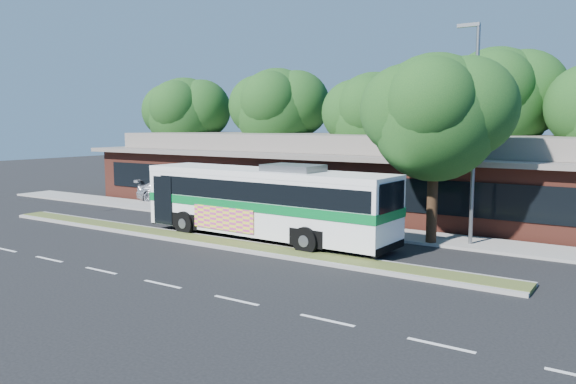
% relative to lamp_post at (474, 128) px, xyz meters
% --- Properties ---
extents(ground, '(120.00, 120.00, 0.00)m').
position_rel_lamp_post_xyz_m(ground, '(-9.56, -6.00, -4.90)').
color(ground, black).
rests_on(ground, ground).
extents(median_strip, '(26.00, 1.10, 0.15)m').
position_rel_lamp_post_xyz_m(median_strip, '(-9.56, -5.40, -4.83)').
color(median_strip, '#405524').
rests_on(median_strip, ground).
extents(sidewalk, '(44.00, 2.60, 0.12)m').
position_rel_lamp_post_xyz_m(sidewalk, '(-9.56, 0.40, -4.84)').
color(sidewalk, gray).
rests_on(sidewalk, ground).
extents(parking_lot, '(14.00, 12.00, 0.01)m').
position_rel_lamp_post_xyz_m(parking_lot, '(-27.56, 4.00, -4.90)').
color(parking_lot, black).
rests_on(parking_lot, ground).
extents(plaza_building, '(33.20, 11.20, 4.45)m').
position_rel_lamp_post_xyz_m(plaza_building, '(-9.56, 6.99, -2.77)').
color(plaza_building, maroon).
rests_on(plaza_building, ground).
extents(lamp_post, '(0.93, 0.18, 9.07)m').
position_rel_lamp_post_xyz_m(lamp_post, '(0.00, 0.00, 0.00)').
color(lamp_post, slate).
rests_on(lamp_post, ground).
extents(tree_bg_a, '(6.47, 5.80, 8.63)m').
position_rel_lamp_post_xyz_m(tree_bg_a, '(-24.15, 9.14, 0.97)').
color(tree_bg_a, black).
rests_on(tree_bg_a, ground).
extents(tree_bg_b, '(6.69, 6.00, 9.00)m').
position_rel_lamp_post_xyz_m(tree_bg_b, '(-16.13, 10.14, 1.24)').
color(tree_bg_b, black).
rests_on(tree_bg_b, ground).
extents(tree_bg_c, '(6.24, 5.60, 8.26)m').
position_rel_lamp_post_xyz_m(tree_bg_c, '(-8.16, 9.13, 0.69)').
color(tree_bg_c, black).
rests_on(tree_bg_c, ground).
extents(tree_bg_d, '(6.91, 6.20, 9.37)m').
position_rel_lamp_post_xyz_m(tree_bg_d, '(-1.12, 10.15, 1.52)').
color(tree_bg_d, black).
rests_on(tree_bg_d, ground).
extents(transit_bus, '(12.13, 3.15, 3.38)m').
position_rel_lamp_post_xyz_m(transit_bus, '(-7.81, -3.60, -3.02)').
color(transit_bus, white).
rests_on(transit_bus, ground).
extents(sedan, '(5.61, 3.51, 1.52)m').
position_rel_lamp_post_xyz_m(sedan, '(-19.62, 2.89, -4.15)').
color(sedan, silver).
rests_on(sedan, ground).
extents(sidewalk_tree, '(5.86, 5.25, 7.95)m').
position_rel_lamp_post_xyz_m(sidewalk_tree, '(-1.05, -0.47, 0.54)').
color(sidewalk_tree, black).
rests_on(sidewalk_tree, ground).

